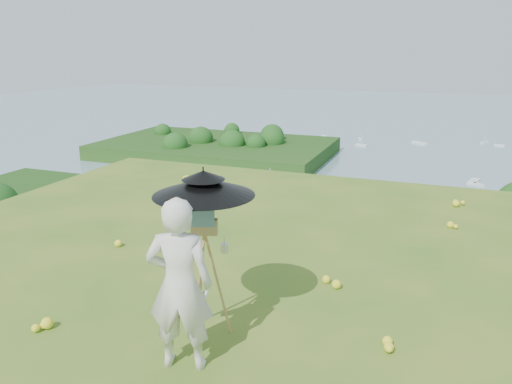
% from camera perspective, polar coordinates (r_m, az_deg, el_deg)
% --- Properties ---
extents(ground, '(14.00, 14.00, 0.00)m').
position_cam_1_polar(ground, '(6.57, 1.70, -12.86)').
color(ground, '#3F6C1F').
rests_on(ground, ground).
extents(shoreline_tier, '(170.00, 28.00, 8.00)m').
position_cam_1_polar(shoreline_tier, '(89.49, 17.89, -10.73)').
color(shoreline_tier, slate).
rests_on(shoreline_tier, bay_water).
extents(bay_water, '(700.00, 700.00, 0.00)m').
position_cam_1_polar(bay_water, '(248.24, 20.40, 6.46)').
color(bay_water, '#7699A9').
rests_on(bay_water, ground).
extents(peninsula, '(90.00, 60.00, 12.00)m').
position_cam_1_polar(peninsula, '(180.79, -4.60, 5.77)').
color(peninsula, '#123A0F').
rests_on(peninsula, bay_water).
extents(slope_trees, '(110.00, 50.00, 6.00)m').
position_cam_1_polar(slope_trees, '(44.38, 16.84, -8.85)').
color(slope_trees, '#1B4D17').
rests_on(slope_trees, forest_slope).
extents(harbor_town, '(110.00, 22.00, 5.00)m').
position_cam_1_polar(harbor_town, '(86.84, 18.25, -6.89)').
color(harbor_town, beige).
rests_on(harbor_town, shoreline_tier).
extents(moored_boats, '(140.00, 140.00, 0.70)m').
position_cam_1_polar(moored_boats, '(171.07, 15.65, 3.04)').
color(moored_boats, white).
rests_on(moored_boats, bay_water).
extents(wildflowers, '(10.00, 10.50, 0.12)m').
position_cam_1_polar(wildflowers, '(6.75, 2.42, -11.45)').
color(wildflowers, yellow).
rests_on(wildflowers, ground).
extents(painter, '(0.76, 0.60, 1.83)m').
position_cam_1_polar(painter, '(5.11, -8.71, -10.46)').
color(painter, silver).
rests_on(painter, ground).
extents(field_easel, '(0.72, 0.72, 1.53)m').
position_cam_1_polar(field_easel, '(5.66, -5.78, -9.24)').
color(field_easel, '#B1834A').
rests_on(field_easel, ground).
extents(sun_umbrella, '(1.38, 1.38, 0.72)m').
position_cam_1_polar(sun_umbrella, '(5.38, -5.96, -0.85)').
color(sun_umbrella, black).
rests_on(sun_umbrella, field_easel).
extents(painter_cap, '(0.21, 0.24, 0.10)m').
position_cam_1_polar(painter_cap, '(4.79, -9.14, -1.19)').
color(painter_cap, '#C76D75').
rests_on(painter_cap, painter).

